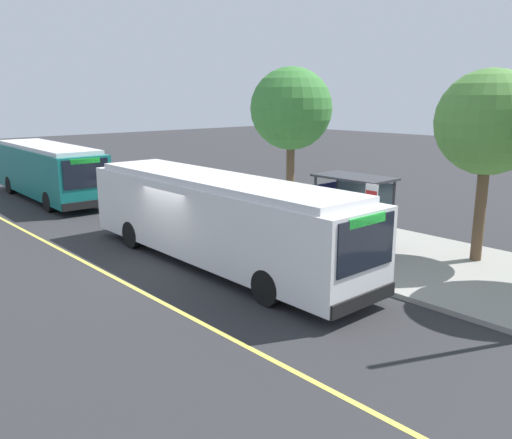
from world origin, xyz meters
name	(u,v)px	position (x,y,z in m)	size (l,w,h in m)	color
ground_plane	(172,262)	(0.00, 0.00, 0.00)	(120.00, 120.00, 0.00)	#2B2B2D
sidewalk_curb	(295,231)	(0.00, 6.00, 0.07)	(44.00, 6.40, 0.15)	gray
lane_stripe_center	(113,277)	(0.00, -2.20, 0.00)	(36.00, 0.14, 0.01)	#E0D64C
transit_bus_main	(216,217)	(1.16, 1.01, 1.62)	(12.17, 2.73, 2.95)	white
transit_bus_second	(48,170)	(-13.92, 1.31, 1.62)	(10.65, 3.01, 2.95)	#146B66
bus_shelter	(352,194)	(2.57, 6.33, 1.92)	(2.90, 1.60, 2.48)	#333338
waiting_bench	(358,229)	(2.90, 6.37, 0.63)	(1.60, 0.48, 0.95)	brown
route_sign_post	(371,216)	(5.35, 3.65, 1.96)	(0.44, 0.08, 2.80)	#333338
pedestrian_commuter	(357,231)	(4.19, 4.54, 1.12)	(0.24, 0.40, 1.69)	#282D47
street_tree_upstreet	(489,123)	(6.95, 7.42, 4.64)	(3.34, 3.34, 6.19)	brown
street_tree_downstreet	(291,109)	(-1.65, 7.35, 4.92)	(3.54, 3.54, 6.57)	brown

